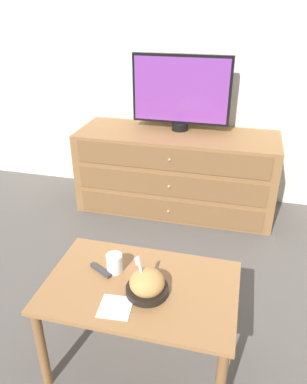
# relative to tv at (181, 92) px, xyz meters

# --- Properties ---
(ground_plane) EXTENTS (12.00, 12.00, 0.00)m
(ground_plane) POSITION_rel_tv_xyz_m (0.14, 0.21, -0.98)
(ground_plane) COLOR #56514C
(wall_back) EXTENTS (12.00, 0.05, 2.60)m
(wall_back) POSITION_rel_tv_xyz_m (0.14, 0.24, 0.32)
(wall_back) COLOR silver
(wall_back) RESTS_ON ground_plane
(dresser) EXTENTS (1.62, 0.58, 0.67)m
(dresser) POSITION_rel_tv_xyz_m (-0.00, -0.10, -0.65)
(dresser) COLOR olive
(dresser) RESTS_ON ground_plane
(tv) EXTENTS (0.78, 0.13, 0.59)m
(tv) POSITION_rel_tv_xyz_m (0.00, 0.00, 0.00)
(tv) COLOR black
(tv) RESTS_ON dresser
(coffee_table) EXTENTS (0.87, 0.56, 0.48)m
(coffee_table) POSITION_rel_tv_xyz_m (0.14, -1.67, -0.58)
(coffee_table) COLOR #9E6B3D
(coffee_table) RESTS_ON ground_plane
(takeout_bowl) EXTENTS (0.19, 0.19, 0.19)m
(takeout_bowl) POSITION_rel_tv_xyz_m (0.18, -1.71, -0.45)
(takeout_bowl) COLOR black
(takeout_bowl) RESTS_ON coffee_table
(drink_cup) EXTENTS (0.08, 0.08, 0.09)m
(drink_cup) POSITION_rel_tv_xyz_m (-0.01, -1.61, -0.46)
(drink_cup) COLOR white
(drink_cup) RESTS_ON coffee_table
(napkin) EXTENTS (0.15, 0.15, 0.00)m
(napkin) POSITION_rel_tv_xyz_m (0.07, -1.83, -0.50)
(napkin) COLOR white
(napkin) RESTS_ON coffee_table
(remote_control) EXTENTS (0.13, 0.08, 0.02)m
(remote_control) POSITION_rel_tv_xyz_m (-0.07, -1.63, -0.49)
(remote_control) COLOR #38383D
(remote_control) RESTS_ON coffee_table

